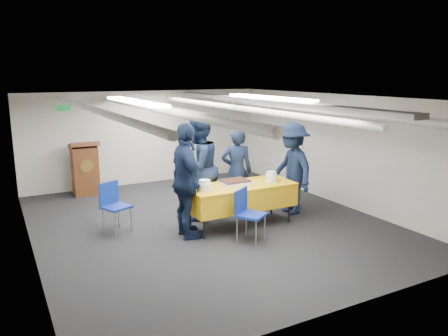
{
  "coord_description": "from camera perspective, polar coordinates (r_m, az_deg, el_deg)",
  "views": [
    {
      "loc": [
        -3.38,
        -6.95,
        2.71
      ],
      "look_at": [
        0.24,
        -0.2,
        1.05
      ],
      "focal_mm": 35.0,
      "sensor_mm": 36.0,
      "label": 1
    }
  ],
  "objects": [
    {
      "name": "ground",
      "position": [
        8.2,
        -2.14,
        -7.1
      ],
      "size": [
        7.0,
        7.0,
        0.0
      ],
      "primitive_type": "plane",
      "color": "black",
      "rests_on": "ground"
    },
    {
      "name": "room_shell",
      "position": [
        8.19,
        -2.92,
        5.91
      ],
      "size": [
        6.0,
        7.0,
        2.3
      ],
      "color": "beige",
      "rests_on": "ground"
    },
    {
      "name": "serving_table",
      "position": [
        7.86,
        2.2,
        -3.66
      ],
      "size": [
        1.98,
        0.81,
        0.77
      ],
      "color": "black",
      "rests_on": "ground"
    },
    {
      "name": "sheet_cake",
      "position": [
        7.8,
        1.4,
        -1.86
      ],
      "size": [
        0.51,
        0.4,
        0.09
      ],
      "color": "white",
      "rests_on": "serving_table"
    },
    {
      "name": "plate_stack_left",
      "position": [
        7.41,
        -2.54,
        -2.3
      ],
      "size": [
        0.23,
        0.23,
        0.18
      ],
      "color": "white",
      "rests_on": "serving_table"
    },
    {
      "name": "plate_stack_right",
      "position": [
        8.07,
        6.23,
        -1.14
      ],
      "size": [
        0.21,
        0.21,
        0.18
      ],
      "color": "white",
      "rests_on": "serving_table"
    },
    {
      "name": "podium",
      "position": [
        10.37,
        -17.7,
        -0.02
      ],
      "size": [
        0.62,
        0.53,
        1.25
      ],
      "color": "brown",
      "rests_on": "ground"
    },
    {
      "name": "chair_near",
      "position": [
        7.19,
        2.96,
        -5.43
      ],
      "size": [
        0.58,
        0.58,
        0.87
      ],
      "color": "gray",
      "rests_on": "ground"
    },
    {
      "name": "chair_right",
      "position": [
        9.1,
        8.79,
        -1.78
      ],
      "size": [
        0.53,
        0.53,
        0.87
      ],
      "color": "gray",
      "rests_on": "ground"
    },
    {
      "name": "chair_left",
      "position": [
        7.85,
        -14.3,
        -4.27
      ],
      "size": [
        0.56,
        0.56,
        0.87
      ],
      "color": "gray",
      "rests_on": "ground"
    },
    {
      "name": "sailor_a",
      "position": [
        8.56,
        1.66,
        -0.4
      ],
      "size": [
        0.72,
        0.62,
        1.68
      ],
      "primitive_type": "imported",
      "rotation": [
        0.0,
        0.0,
        2.71
      ],
      "color": "black",
      "rests_on": "ground"
    },
    {
      "name": "sailor_b",
      "position": [
        8.16,
        -3.37,
        -0.01
      ],
      "size": [
        1.17,
        1.07,
        1.97
      ],
      "primitive_type": "imported",
      "rotation": [
        0.0,
        0.0,
        3.55
      ],
      "color": "black",
      "rests_on": "ground"
    },
    {
      "name": "sailor_c",
      "position": [
        7.24,
        -4.94,
        -1.75
      ],
      "size": [
        0.58,
        1.17,
        1.94
      ],
      "primitive_type": "imported",
      "rotation": [
        0.0,
        0.0,
        1.48
      ],
      "color": "black",
      "rests_on": "ground"
    },
    {
      "name": "sailor_d",
      "position": [
        8.61,
        8.83,
        -0.05
      ],
      "size": [
        0.75,
        1.21,
        1.8
      ],
      "primitive_type": "imported",
      "rotation": [
        0.0,
        0.0,
        -1.64
      ],
      "color": "black",
      "rests_on": "ground"
    }
  ]
}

